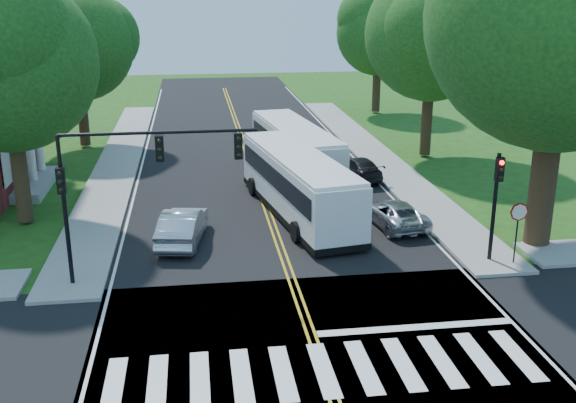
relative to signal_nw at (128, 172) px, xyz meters
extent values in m
plane|color=#214611|center=(5.86, -6.43, -4.38)|extent=(140.00, 140.00, 0.00)
cube|color=black|center=(5.86, 11.57, -4.37)|extent=(14.00, 96.00, 0.01)
cube|color=black|center=(5.86, -6.43, -4.37)|extent=(60.00, 12.00, 0.01)
cube|color=gold|center=(5.86, 15.57, -4.36)|extent=(0.36, 70.00, 0.01)
cube|color=silver|center=(-0.94, 15.57, -4.36)|extent=(0.12, 70.00, 0.01)
cube|color=silver|center=(12.66, 15.57, -4.36)|extent=(0.12, 70.00, 0.01)
cube|color=silver|center=(5.86, -6.93, -4.36)|extent=(12.60, 3.00, 0.01)
cube|color=silver|center=(9.36, -4.83, -4.36)|extent=(6.60, 0.40, 0.01)
cube|color=gray|center=(-2.44, 18.57, -4.30)|extent=(2.60, 40.00, 0.15)
cube|color=gray|center=(14.16, 18.57, -4.30)|extent=(2.60, 40.00, 0.15)
cylinder|color=#2E2112|center=(16.86, 1.57, -1.23)|extent=(1.10, 1.10, 6.00)
sphere|color=#316A1F|center=(16.86, 1.57, 5.28)|extent=(10.80, 10.80, 10.80)
cylinder|color=#2E2112|center=(-5.64, 7.57, -1.83)|extent=(0.70, 0.70, 4.80)
sphere|color=#316A1F|center=(-5.64, 7.57, 3.17)|extent=(8.00, 8.00, 8.00)
cylinder|color=#2E2112|center=(-5.14, 23.57, -2.03)|extent=(0.70, 0.70, 4.40)
sphere|color=#316A1F|center=(-5.14, 23.57, 2.64)|extent=(7.60, 7.60, 7.60)
cylinder|color=#2E2112|center=(17.36, 17.57, -1.73)|extent=(0.70, 0.70, 5.00)
sphere|color=#316A1F|center=(17.36, 17.57, 3.50)|extent=(8.40, 8.40, 8.40)
cylinder|color=#2E2112|center=(18.36, 33.57, -2.03)|extent=(0.70, 0.70, 4.40)
sphere|color=#316A1F|center=(18.36, 33.57, 2.51)|extent=(7.20, 7.20, 7.20)
cube|color=silver|center=(-6.54, 13.57, 0.02)|extent=(1.40, 6.00, 0.45)
cube|color=gray|center=(-6.54, 13.57, -4.13)|extent=(1.80, 6.00, 0.50)
cylinder|color=silver|center=(-6.54, 11.37, -2.28)|extent=(0.50, 0.50, 4.20)
cylinder|color=silver|center=(-6.54, 13.57, -2.28)|extent=(0.50, 0.50, 4.20)
cylinder|color=silver|center=(-6.54, 15.77, -2.28)|extent=(0.50, 0.50, 4.20)
cylinder|color=black|center=(-2.34, 0.07, -1.93)|extent=(0.16, 0.16, 4.60)
cube|color=black|center=(-2.34, -0.08, -0.23)|extent=(0.30, 0.22, 0.95)
sphere|color=black|center=(-2.34, -0.22, 0.07)|extent=(0.18, 0.18, 0.18)
cylinder|color=black|center=(1.16, 0.07, 1.37)|extent=(7.00, 0.12, 0.12)
cube|color=black|center=(1.16, -0.08, 0.82)|extent=(0.30, 0.22, 0.95)
cube|color=black|center=(3.96, -0.08, 0.82)|extent=(0.30, 0.22, 0.95)
cylinder|color=black|center=(14.06, 0.07, -2.03)|extent=(0.16, 0.16, 4.40)
cube|color=black|center=(14.06, -0.08, -0.43)|extent=(0.30, 0.22, 0.95)
sphere|color=#FF0A05|center=(14.06, -0.22, -0.13)|extent=(0.18, 0.18, 0.18)
cylinder|color=black|center=(14.86, -0.43, -3.13)|extent=(0.06, 0.06, 2.20)
cylinder|color=#A50A07|center=(14.86, -0.46, -2.08)|extent=(0.76, 0.04, 0.76)
cube|color=white|center=(7.29, 7.08, -2.85)|extent=(4.42, 11.81, 2.69)
cube|color=black|center=(7.29, 7.08, -2.36)|extent=(4.35, 11.03, 0.93)
cube|color=black|center=(6.30, 12.83, -2.51)|extent=(2.38, 0.50, 1.57)
cube|color=orange|center=(6.30, 12.83, -1.62)|extent=(1.66, 0.38, 0.31)
cube|color=black|center=(7.29, 7.08, -4.04)|extent=(4.49, 11.92, 0.29)
cube|color=white|center=(7.29, 7.08, -1.45)|extent=(4.31, 11.46, 0.22)
cylinder|color=black|center=(7.90, 11.06, -3.90)|extent=(0.47, 0.98, 0.94)
cylinder|color=black|center=(5.39, 10.63, -3.90)|extent=(0.47, 0.98, 0.94)
cylinder|color=black|center=(9.14, 3.82, -3.90)|extent=(0.47, 0.98, 0.94)
cylinder|color=black|center=(6.63, 3.39, -3.90)|extent=(0.47, 0.98, 0.94)
cube|color=white|center=(8.22, 14.26, -2.88)|extent=(4.00, 11.57, 2.64)
cube|color=black|center=(8.22, 14.26, -2.40)|extent=(3.96, 10.79, 0.91)
cube|color=black|center=(7.43, 19.93, -2.54)|extent=(2.34, 0.42, 1.54)
cube|color=orange|center=(7.43, 19.93, -1.68)|extent=(1.63, 0.33, 0.31)
cube|color=black|center=(8.22, 14.26, -4.05)|extent=(4.06, 11.67, 0.29)
cube|color=white|center=(8.22, 14.26, -1.50)|extent=(3.90, 11.22, 0.21)
cylinder|color=black|center=(8.94, 18.15, -3.91)|extent=(0.43, 0.96, 0.92)
cylinder|color=black|center=(6.47, 17.80, -3.91)|extent=(0.43, 0.96, 0.92)
cylinder|color=black|center=(9.94, 11.01, -3.91)|extent=(0.43, 0.96, 0.92)
cylinder|color=black|center=(7.46, 10.66, -3.91)|extent=(0.43, 0.96, 0.92)
imported|color=silver|center=(1.72, 4.04, -3.61)|extent=(2.37, 4.83, 1.52)
imported|color=#B0B2B7|center=(11.48, 4.81, -3.76)|extent=(2.54, 4.57, 1.21)
imported|color=black|center=(11.72, 13.01, -3.74)|extent=(2.41, 4.53, 1.25)
camera|label=1|loc=(2.41, -23.85, 6.34)|focal=42.00mm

